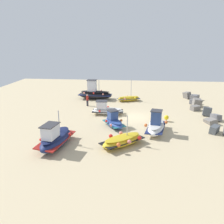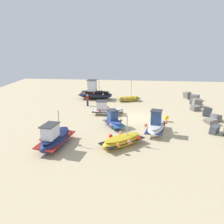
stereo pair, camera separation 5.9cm
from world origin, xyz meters
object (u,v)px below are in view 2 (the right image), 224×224
at_px(fishing_boat_4, 95,93).
at_px(mooring_buoy_0, 166,118).
at_px(fishing_boat_3, 156,126).
at_px(fishing_boat_2, 55,138).
at_px(person_walking, 87,99).
at_px(fishing_boat_1, 129,99).
at_px(fishing_boat_5, 122,140).
at_px(fishing_boat_0, 107,110).
at_px(fishing_boat_6, 114,122).

height_order(fishing_boat_4, mooring_buoy_0, fishing_boat_4).
bearing_deg(fishing_boat_3, fishing_boat_2, -53.21).
distance_m(person_walking, mooring_buoy_0, 11.35).
xyz_separation_m(fishing_boat_1, fishing_boat_5, (15.11, -0.08, 0.07)).
xyz_separation_m(fishing_boat_0, fishing_boat_5, (8.52, 2.41, -0.10)).
relative_size(fishing_boat_1, fishing_boat_5, 0.88).
bearing_deg(fishing_boat_4, fishing_boat_1, 175.53).
height_order(fishing_boat_1, fishing_boat_5, fishing_boat_1).
distance_m(fishing_boat_5, mooring_buoy_0, 8.00).
xyz_separation_m(fishing_boat_1, fishing_boat_6, (10.79, -1.24, 0.18)).
height_order(fishing_boat_1, fishing_boat_6, fishing_boat_1).
distance_m(fishing_boat_0, fishing_boat_1, 7.05).
relative_size(fishing_boat_5, person_walking, 2.49).
xyz_separation_m(fishing_boat_6, mooring_buoy_0, (-2.28, 5.68, -0.12)).
xyz_separation_m(fishing_boat_0, fishing_boat_1, (-6.59, 2.49, -0.16)).
bearing_deg(fishing_boat_2, fishing_boat_6, 147.68).
bearing_deg(fishing_boat_2, fishing_boat_4, -172.88).
bearing_deg(fishing_boat_6, fishing_boat_3, -137.48).
bearing_deg(fishing_boat_4, fishing_boat_2, 91.75).
relative_size(fishing_boat_0, fishing_boat_3, 0.94).
xyz_separation_m(fishing_boat_3, mooring_buoy_0, (-3.40, 1.43, -0.25)).
distance_m(fishing_boat_1, fishing_boat_5, 15.11).
distance_m(fishing_boat_2, fishing_boat_5, 5.70).
relative_size(fishing_boat_3, fishing_boat_4, 0.81).
relative_size(fishing_boat_0, fishing_boat_1, 1.11).
distance_m(fishing_boat_0, fishing_boat_4, 7.82).
height_order(fishing_boat_3, fishing_boat_5, fishing_boat_5).
relative_size(person_walking, mooring_buoy_0, 2.27).
height_order(fishing_boat_2, fishing_boat_3, fishing_boat_2).
xyz_separation_m(fishing_boat_0, fishing_boat_4, (-7.32, -2.72, 0.33)).
relative_size(fishing_boat_0, fishing_boat_4, 0.76).
bearing_deg(fishing_boat_3, fishing_boat_4, -134.76).
xyz_separation_m(person_walking, mooring_buoy_0, (5.32, 10.01, -0.49)).
height_order(fishing_boat_5, mooring_buoy_0, fishing_boat_5).
bearing_deg(fishing_boat_4, fishing_boat_5, 111.45).
relative_size(fishing_boat_0, fishing_boat_2, 0.83).
bearing_deg(person_walking, fishing_boat_6, 162.65).
bearing_deg(fishing_boat_6, fishing_boat_1, -39.27).
xyz_separation_m(fishing_boat_6, person_walking, (-7.60, -4.33, 0.36)).
bearing_deg(mooring_buoy_0, fishing_boat_6, -68.14).
distance_m(fishing_boat_4, fishing_boat_6, 12.19).
bearing_deg(fishing_boat_0, person_walking, -51.07).
relative_size(fishing_boat_1, person_walking, 2.19).
relative_size(fishing_boat_1, fishing_boat_4, 0.69).
height_order(fishing_boat_3, fishing_boat_4, fishing_boat_4).
bearing_deg(fishing_boat_6, fishing_boat_5, 162.29).
distance_m(fishing_boat_0, fishing_boat_5, 8.85).
distance_m(fishing_boat_4, fishing_boat_5, 16.66).
relative_size(fishing_boat_0, person_walking, 2.42).
distance_m(fishing_boat_6, mooring_buoy_0, 6.12).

